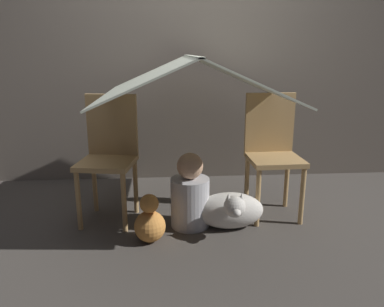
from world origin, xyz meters
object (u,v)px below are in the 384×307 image
at_px(chair_right, 272,149).
at_px(dog, 230,210).
at_px(chair_left, 109,152).
at_px(person_front, 190,196).

xyz_separation_m(chair_right, dog, (-0.37, -0.27, -0.37)).
relative_size(chair_left, chair_right, 1.00).
bearing_deg(chair_right, person_front, -164.42).
bearing_deg(person_front, dog, -14.16).
relative_size(person_front, dog, 1.13).
xyz_separation_m(chair_left, chair_right, (1.24, 0.00, 0.00)).
bearing_deg(person_front, chair_right, 17.35).
height_order(chair_left, chair_right, same).
distance_m(chair_right, person_front, 0.74).
relative_size(chair_right, dog, 1.91).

